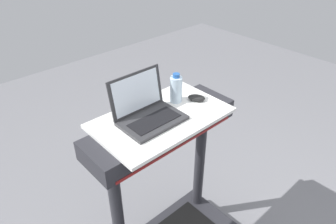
{
  "coord_description": "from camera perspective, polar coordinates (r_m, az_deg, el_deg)",
  "views": [
    {
      "loc": [
        -0.91,
        -0.36,
        2.0
      ],
      "look_at": [
        0.0,
        0.65,
        1.12
      ],
      "focal_mm": 33.5,
      "sensor_mm": 36.0,
      "label": 1
    }
  ],
  "objects": [
    {
      "name": "laptop",
      "position": [
        1.63,
        -3.8,
        0.14
      ],
      "size": [
        0.33,
        0.26,
        0.23
      ],
      "rotation": [
        0.0,
        0.0,
        0.02
      ],
      "color": "#2D2D30",
      "rests_on": "desk_board"
    },
    {
      "name": "computer_mouse",
      "position": [
        1.81,
        5.22,
        2.59
      ],
      "size": [
        0.1,
        0.12,
        0.03
      ],
      "primitive_type": "ellipsoid",
      "rotation": [
        0.0,
        0.0,
        0.57
      ],
      "color": "black",
      "rests_on": "desk_board"
    },
    {
      "name": "water_bottle",
      "position": [
        1.77,
        1.47,
        4.24
      ],
      "size": [
        0.07,
        0.07,
        0.17
      ],
      "color": "silver",
      "rests_on": "desk_board"
    },
    {
      "name": "desk_board",
      "position": [
        1.68,
        -1.15,
        -1.03
      ],
      "size": [
        0.73,
        0.44,
        0.02
      ],
      "primitive_type": "cube",
      "color": "white",
      "rests_on": "treadmill_base"
    }
  ]
}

